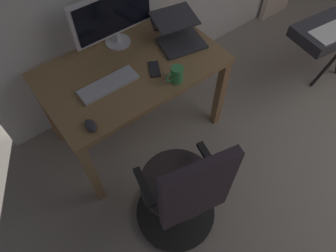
{
  "coord_description": "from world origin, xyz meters",
  "views": [
    {
      "loc": [
        2.59,
        -0.82,
        2.17
      ],
      "look_at": [
        2.03,
        -1.56,
        0.84
      ],
      "focal_mm": 32.35,
      "sensor_mm": 36.0,
      "label": 1
    }
  ],
  "objects_px": {
    "desk": "(132,76)",
    "computer_mouse": "(91,126)",
    "mug_tea": "(176,75)",
    "cell_phone_by_monitor": "(154,69)",
    "cell_phone_face_up": "(157,24)",
    "computer_monitor": "(113,16)",
    "computer_keyboard": "(108,85)",
    "laptop": "(179,34)",
    "office_chair": "(182,195)"
  },
  "relations": [
    {
      "from": "office_chair",
      "to": "mug_tea",
      "type": "height_order",
      "value": "office_chair"
    },
    {
      "from": "computer_mouse",
      "to": "cell_phone_face_up",
      "type": "bearing_deg",
      "value": -148.05
    },
    {
      "from": "computer_keyboard",
      "to": "cell_phone_face_up",
      "type": "xyz_separation_m",
      "value": [
        -0.61,
        -0.32,
        -0.01
      ]
    },
    {
      "from": "laptop",
      "to": "mug_tea",
      "type": "relative_size",
      "value": 3.2
    },
    {
      "from": "computer_monitor",
      "to": "cell_phone_face_up",
      "type": "xyz_separation_m",
      "value": [
        -0.34,
        0.0,
        -0.21
      ]
    },
    {
      "from": "office_chair",
      "to": "mug_tea",
      "type": "distance_m",
      "value": 0.74
    },
    {
      "from": "computer_keyboard",
      "to": "cell_phone_by_monitor",
      "type": "bearing_deg",
      "value": 169.51
    },
    {
      "from": "cell_phone_by_monitor",
      "to": "computer_keyboard",
      "type": "bearing_deg",
      "value": 17.44
    },
    {
      "from": "computer_keyboard",
      "to": "cell_phone_by_monitor",
      "type": "relative_size",
      "value": 2.71
    },
    {
      "from": "desk",
      "to": "office_chair",
      "type": "relative_size",
      "value": 1.13
    },
    {
      "from": "computer_monitor",
      "to": "cell_phone_by_monitor",
      "type": "relative_size",
      "value": 4.17
    },
    {
      "from": "cell_phone_by_monitor",
      "to": "mug_tea",
      "type": "height_order",
      "value": "mug_tea"
    },
    {
      "from": "cell_phone_by_monitor",
      "to": "desk",
      "type": "bearing_deg",
      "value": -22.74
    },
    {
      "from": "office_chair",
      "to": "mug_tea",
      "type": "relative_size",
      "value": 8.38
    },
    {
      "from": "computer_keyboard",
      "to": "laptop",
      "type": "bearing_deg",
      "value": -173.42
    },
    {
      "from": "computer_monitor",
      "to": "computer_keyboard",
      "type": "bearing_deg",
      "value": 49.98
    },
    {
      "from": "mug_tea",
      "to": "computer_monitor",
      "type": "bearing_deg",
      "value": -79.9
    },
    {
      "from": "desk",
      "to": "cell_phone_face_up",
      "type": "height_order",
      "value": "cell_phone_face_up"
    },
    {
      "from": "desk",
      "to": "cell_phone_by_monitor",
      "type": "distance_m",
      "value": 0.19
    },
    {
      "from": "cell_phone_by_monitor",
      "to": "cell_phone_face_up",
      "type": "bearing_deg",
      "value": -100.14
    },
    {
      "from": "desk",
      "to": "computer_mouse",
      "type": "bearing_deg",
      "value": 31.63
    },
    {
      "from": "computer_keyboard",
      "to": "mug_tea",
      "type": "relative_size",
      "value": 3.0
    },
    {
      "from": "computer_keyboard",
      "to": "cell_phone_face_up",
      "type": "relative_size",
      "value": 2.71
    },
    {
      "from": "desk",
      "to": "cell_phone_face_up",
      "type": "xyz_separation_m",
      "value": [
        -0.4,
        -0.25,
        0.1
      ]
    },
    {
      "from": "desk",
      "to": "mug_tea",
      "type": "bearing_deg",
      "value": 117.92
    },
    {
      "from": "laptop",
      "to": "mug_tea",
      "type": "distance_m",
      "value": 0.4
    },
    {
      "from": "desk",
      "to": "computer_keyboard",
      "type": "distance_m",
      "value": 0.25
    },
    {
      "from": "laptop",
      "to": "cell_phone_face_up",
      "type": "relative_size",
      "value": 2.89
    },
    {
      "from": "office_chair",
      "to": "laptop",
      "type": "distance_m",
      "value": 1.11
    },
    {
      "from": "desk",
      "to": "computer_mouse",
      "type": "distance_m",
      "value": 0.55
    },
    {
      "from": "desk",
      "to": "computer_mouse",
      "type": "relative_size",
      "value": 12.33
    },
    {
      "from": "computer_monitor",
      "to": "mug_tea",
      "type": "bearing_deg",
      "value": 100.1
    },
    {
      "from": "computer_mouse",
      "to": "mug_tea",
      "type": "bearing_deg",
      "value": 179.07
    },
    {
      "from": "laptop",
      "to": "office_chair",
      "type": "bearing_deg",
      "value": 65.15
    },
    {
      "from": "laptop",
      "to": "mug_tea",
      "type": "xyz_separation_m",
      "value": [
        0.26,
        0.3,
        -0.0
      ]
    },
    {
      "from": "cell_phone_by_monitor",
      "to": "mug_tea",
      "type": "bearing_deg",
      "value": 135.26
    },
    {
      "from": "desk",
      "to": "computer_keyboard",
      "type": "relative_size",
      "value": 3.16
    },
    {
      "from": "laptop",
      "to": "cell_phone_by_monitor",
      "type": "height_order",
      "value": "laptop"
    },
    {
      "from": "computer_mouse",
      "to": "mug_tea",
      "type": "distance_m",
      "value": 0.62
    },
    {
      "from": "office_chair",
      "to": "laptop",
      "type": "height_order",
      "value": "office_chair"
    },
    {
      "from": "office_chair",
      "to": "computer_monitor",
      "type": "xyz_separation_m",
      "value": [
        -0.29,
        -1.11,
        0.46
      ]
    },
    {
      "from": "desk",
      "to": "cell_phone_face_up",
      "type": "bearing_deg",
      "value": -147.69
    },
    {
      "from": "cell_phone_face_up",
      "to": "cell_phone_by_monitor",
      "type": "distance_m",
      "value": 0.48
    },
    {
      "from": "desk",
      "to": "laptop",
      "type": "xyz_separation_m",
      "value": [
        -0.42,
        -0.01,
        0.16
      ]
    },
    {
      "from": "computer_monitor",
      "to": "computer_keyboard",
      "type": "height_order",
      "value": "computer_monitor"
    },
    {
      "from": "cell_phone_face_up",
      "to": "office_chair",
      "type": "bearing_deg",
      "value": 82.37
    },
    {
      "from": "desk",
      "to": "mug_tea",
      "type": "height_order",
      "value": "mug_tea"
    },
    {
      "from": "mug_tea",
      "to": "computer_keyboard",
      "type": "bearing_deg",
      "value": -31.47
    },
    {
      "from": "computer_keyboard",
      "to": "computer_monitor",
      "type": "bearing_deg",
      "value": -130.02
    },
    {
      "from": "office_chair",
      "to": "computer_monitor",
      "type": "relative_size",
      "value": 1.81
    }
  ]
}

